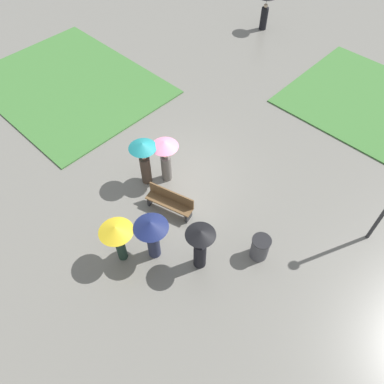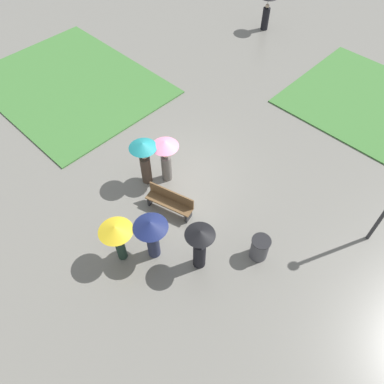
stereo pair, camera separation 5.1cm
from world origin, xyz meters
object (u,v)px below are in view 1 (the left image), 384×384
at_px(crowd_person_navy, 152,232).
at_px(lone_walker_far_path, 266,6).
at_px(crowd_person_black, 200,245).
at_px(crowd_person_pink, 165,154).
at_px(crowd_person_yellow, 117,235).
at_px(trash_bin, 260,248).
at_px(park_bench, 170,201).
at_px(crowd_person_teal, 144,157).

height_order(crowd_person_navy, lone_walker_far_path, lone_walker_far_path).
xyz_separation_m(crowd_person_black, crowd_person_pink, (-3.35, 1.79, 0.13)).
bearing_deg(lone_walker_far_path, crowd_person_navy, 164.75).
relative_size(crowd_person_navy, crowd_person_yellow, 1.04).
bearing_deg(crowd_person_yellow, crowd_person_navy, -97.45).
bearing_deg(crowd_person_yellow, crowd_person_black, -110.24).
bearing_deg(trash_bin, park_bench, -168.35).
distance_m(crowd_person_black, crowd_person_teal, 3.98).
bearing_deg(park_bench, lone_walker_far_path, 97.61).
distance_m(trash_bin, crowd_person_navy, 3.46).
distance_m(crowd_person_yellow, crowd_person_teal, 3.28).
distance_m(crowd_person_black, lone_walker_far_path, 15.21).
bearing_deg(crowd_person_yellow, trash_bin, -103.67).
relative_size(crowd_person_teal, lone_walker_far_path, 0.98).
relative_size(crowd_person_navy, crowd_person_black, 0.95).
bearing_deg(lone_walker_far_path, crowd_person_yellow, 161.43).
bearing_deg(crowd_person_pink, lone_walker_far_path, -159.83).
bearing_deg(crowd_person_black, crowd_person_yellow, -143.85).
relative_size(park_bench, crowd_person_pink, 0.93).
relative_size(park_bench, trash_bin, 2.01).
bearing_deg(crowd_person_navy, lone_walker_far_path, -143.68).
distance_m(park_bench, lone_walker_far_path, 13.49).
relative_size(crowd_person_navy, lone_walker_far_path, 0.91).
xyz_separation_m(park_bench, crowd_person_navy, (0.89, -1.59, 0.81)).
height_order(crowd_person_teal, lone_walker_far_path, lone_walker_far_path).
xyz_separation_m(crowd_person_navy, crowd_person_teal, (-2.49, 1.91, 0.01)).
relative_size(trash_bin, crowd_person_pink, 0.46).
relative_size(trash_bin, crowd_person_teal, 0.45).
xyz_separation_m(crowd_person_teal, lone_walker_far_path, (-3.69, 12.06, 0.02)).
height_order(park_bench, crowd_person_teal, crowd_person_teal).
height_order(park_bench, lone_walker_far_path, lone_walker_far_path).
bearing_deg(crowd_person_yellow, crowd_person_pink, -35.46).
distance_m(park_bench, crowd_person_teal, 1.82).
xyz_separation_m(crowd_person_pink, crowd_person_teal, (-0.45, -0.61, -0.00)).
bearing_deg(crowd_person_teal, crowd_person_navy, -20.21).
bearing_deg(crowd_person_black, crowd_person_navy, -152.55).
distance_m(trash_bin, crowd_person_black, 2.06).
xyz_separation_m(park_bench, crowd_person_black, (2.20, -0.85, 0.68)).
xyz_separation_m(park_bench, crowd_person_pink, (-1.15, 0.93, 0.81)).
relative_size(park_bench, crowd_person_black, 0.93).
distance_m(trash_bin, crowd_person_pink, 4.60).
xyz_separation_m(trash_bin, crowd_person_yellow, (-3.11, -3.08, 0.88)).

